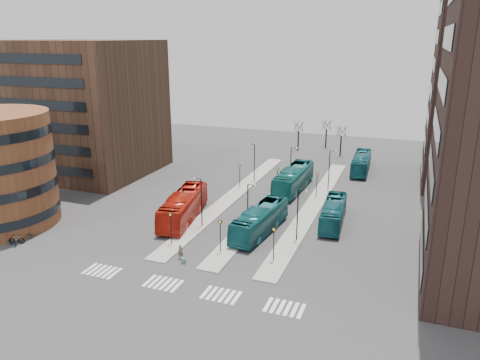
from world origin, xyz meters
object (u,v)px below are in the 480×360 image
(teal_bus_c, at_px, (333,213))
(commuter_c, at_px, (239,240))
(bicycle_far, at_px, (27,235))
(teal_bus_b, at_px, (293,179))
(commuter_a, at_px, (166,213))
(suitcase, at_px, (184,261))
(commuter_b, at_px, (235,234))
(bicycle_near, at_px, (12,242))
(red_bus, at_px, (183,206))
(bicycle_mid, at_px, (16,239))
(teal_bus_d, at_px, (361,163))
(traveller, at_px, (181,252))
(teal_bus_a, at_px, (260,220))

(teal_bus_c, height_order, commuter_c, teal_bus_c)
(bicycle_far, bearing_deg, teal_bus_b, -61.85)
(commuter_a, xyz_separation_m, bicycle_far, (-12.12, -11.26, -0.38))
(suitcase, height_order, commuter_b, commuter_b)
(teal_bus_b, height_order, bicycle_near, teal_bus_b)
(red_bus, bearing_deg, commuter_b, -34.38)
(commuter_a, distance_m, bicycle_near, 18.09)
(red_bus, relative_size, teal_bus_b, 0.99)
(bicycle_near, bearing_deg, bicycle_mid, 16.61)
(suitcase, bearing_deg, teal_bus_d, 58.15)
(teal_bus_c, distance_m, commuter_c, 13.58)
(suitcase, relative_size, commuter_c, 0.32)
(traveller, relative_size, bicycle_mid, 0.87)
(teal_bus_b, height_order, teal_bus_c, teal_bus_b)
(suitcase, relative_size, teal_bus_c, 0.05)
(commuter_b, relative_size, bicycle_mid, 0.94)
(suitcase, distance_m, commuter_b, 7.67)
(teal_bus_a, bearing_deg, bicycle_near, -145.87)
(red_bus, distance_m, commuter_b, 9.42)
(red_bus, bearing_deg, teal_bus_a, -13.51)
(teal_bus_a, xyz_separation_m, commuter_c, (-0.93, -4.51, -0.75))
(teal_bus_d, bearing_deg, commuter_c, -106.39)
(commuter_c, bearing_deg, bicycle_mid, -73.07)
(teal_bus_a, relative_size, teal_bus_c, 1.11)
(commuter_c, distance_m, bicycle_far, 24.90)
(red_bus, xyz_separation_m, bicycle_mid, (-14.40, -13.32, -1.25))
(suitcase, distance_m, commuter_c, 7.06)
(suitcase, relative_size, teal_bus_b, 0.04)
(traveller, height_order, bicycle_mid, traveller)
(teal_bus_d, xyz_separation_m, commuter_c, (-9.12, -35.77, -0.71))
(suitcase, relative_size, red_bus, 0.04)
(teal_bus_a, distance_m, commuter_b, 3.87)
(commuter_c, relative_size, bicycle_near, 1.02)
(bicycle_mid, bearing_deg, teal_bus_b, -62.73)
(teal_bus_a, distance_m, teal_bus_b, 17.30)
(teal_bus_a, distance_m, bicycle_far, 27.33)
(teal_bus_d, height_order, traveller, teal_bus_d)
(commuter_b, bearing_deg, commuter_a, 48.11)
(bicycle_near, bearing_deg, teal_bus_a, -45.28)
(teal_bus_b, bearing_deg, commuter_b, -92.57)
(commuter_b, bearing_deg, traveller, 124.35)
(bicycle_far, bearing_deg, bicycle_near, 159.02)
(commuter_a, xyz_separation_m, bicycle_mid, (-12.12, -12.74, -0.26))
(teal_bus_a, height_order, teal_bus_b, teal_bus_b)
(traveller, height_order, commuter_a, commuter_a)
(teal_bus_c, relative_size, traveller, 6.70)
(traveller, bearing_deg, bicycle_near, 155.57)
(teal_bus_a, bearing_deg, traveller, -115.20)
(teal_bus_d, xyz_separation_m, bicycle_far, (-33.11, -42.41, -1.18))
(teal_bus_b, distance_m, bicycle_far, 37.64)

